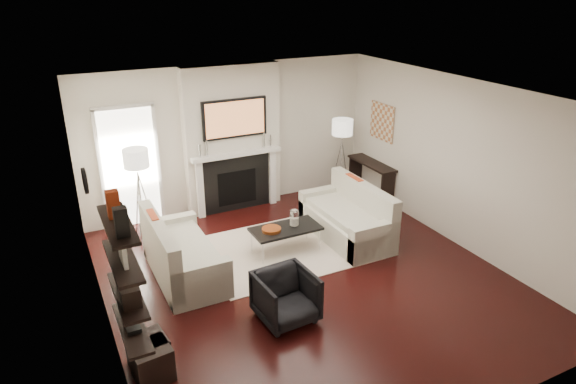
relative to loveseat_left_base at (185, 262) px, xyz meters
name	(u,v)px	position (x,y,z in m)	size (l,w,h in m)	color
room_envelope	(308,194)	(1.55, -0.89, 1.14)	(6.00, 6.00, 6.00)	black
chimney_breast	(232,139)	(1.55, 1.99, 1.14)	(1.80, 0.25, 2.70)	silver
fireplace_surround	(237,184)	(1.55, 1.85, 0.31)	(1.30, 0.02, 1.04)	black
firebox	(237,187)	(1.55, 1.85, 0.24)	(0.75, 0.02, 0.65)	black
mantel_pilaster_l	(200,189)	(0.83, 1.82, 0.34)	(0.12, 0.08, 1.10)	white
mantel_pilaster_r	(272,177)	(2.27, 1.82, 0.34)	(0.12, 0.08, 1.10)	white
mantel_shelf	(237,154)	(1.55, 1.80, 0.91)	(1.70, 0.18, 0.07)	white
tv_body	(235,118)	(1.55, 1.83, 1.57)	(1.20, 0.06, 0.70)	black
tv_screen	(235,119)	(1.55, 1.80, 1.57)	(1.10, 0.01, 0.62)	#BF723F
candlestick_l_tall	(207,148)	(1.00, 1.81, 1.09)	(0.04, 0.04, 0.30)	silver
candlestick_l_short	(200,151)	(0.87, 1.81, 1.06)	(0.04, 0.04, 0.24)	silver
candlestick_r_tall	(264,140)	(2.10, 1.81, 1.09)	(0.04, 0.04, 0.30)	silver
candlestick_r_short	(270,141)	(2.23, 1.81, 1.06)	(0.04, 0.04, 0.24)	silver
hallway_panel	(130,168)	(-0.30, 2.09, 0.84)	(0.90, 0.02, 2.10)	white
door_trim_l	(101,173)	(-0.78, 2.07, 0.84)	(0.06, 0.06, 2.16)	white
door_trim_r	(158,165)	(0.18, 2.07, 0.84)	(0.06, 0.06, 2.16)	white
door_trim_top	(123,107)	(-0.30, 2.07, 1.92)	(1.02, 0.06, 0.06)	white
rug	(284,249)	(1.65, 0.06, -0.20)	(2.60, 2.00, 0.01)	beige
loveseat_left_base	(185,262)	(0.00, 0.00, 0.00)	(0.85, 1.80, 0.42)	beige
loveseat_left_back	(160,248)	(-0.33, 0.00, 0.32)	(0.18, 1.80, 0.80)	beige
loveseat_left_arm_n	(201,284)	(0.00, -0.81, 0.09)	(0.85, 0.18, 0.60)	beige
loveseat_left_arm_s	(170,234)	(0.00, 0.81, 0.09)	(0.85, 0.18, 0.60)	beige
loveseat_left_cushion	(187,246)	(0.05, 0.00, 0.26)	(0.63, 1.44, 0.10)	beige
pillow_left_orange	(154,227)	(-0.33, 0.30, 0.52)	(0.10, 0.42, 0.42)	#AD3615
pillow_left_charcoal	(164,245)	(-0.33, -0.30, 0.51)	(0.10, 0.40, 0.40)	black
loveseat_right_base	(345,226)	(2.76, -0.04, 0.00)	(0.85, 1.80, 0.42)	beige
loveseat_right_back	(363,205)	(3.10, -0.04, 0.32)	(0.18, 1.80, 0.80)	beige
loveseat_right_arm_n	(374,242)	(2.76, -0.85, 0.09)	(0.85, 0.18, 0.60)	beige
loveseat_right_arm_s	(321,204)	(2.76, 0.77, 0.09)	(0.85, 0.18, 0.60)	beige
loveseat_right_cushion	(344,213)	(2.71, -0.04, 0.26)	(0.63, 1.44, 0.10)	beige
pillow_right_orange	(354,188)	(3.10, 0.26, 0.52)	(0.10, 0.42, 0.42)	#AD3615
pillow_right_charcoal	(374,201)	(3.10, -0.34, 0.51)	(0.10, 0.40, 0.40)	black
coffee_table	(286,229)	(1.65, -0.02, 0.19)	(1.10, 0.55, 0.04)	black
coffee_leg_nw	(263,254)	(1.15, -0.24, -0.02)	(0.02, 0.02, 0.38)	silver
coffee_leg_ne	(320,240)	(2.15, -0.24, -0.02)	(0.02, 0.02, 0.38)	silver
coffee_leg_sw	(252,241)	(1.15, 0.20, -0.02)	(0.02, 0.02, 0.38)	silver
coffee_leg_se	(307,229)	(2.15, 0.20, -0.02)	(0.02, 0.02, 0.38)	silver
hurricane_glass	(294,218)	(1.80, -0.02, 0.35)	(0.14, 0.14, 0.25)	white
hurricane_candle	(294,222)	(1.80, -0.02, 0.29)	(0.10, 0.10, 0.14)	white
copper_bowl	(271,230)	(1.40, -0.02, 0.24)	(0.30, 0.30, 0.05)	#9D451A
armchair	(286,295)	(0.86, -1.62, 0.15)	(0.70, 0.66, 0.72)	black
lamp_left_post	(142,207)	(-0.30, 1.39, 0.39)	(0.02, 0.02, 1.20)	silver
lamp_left_shade	(136,158)	(-0.30, 1.39, 1.24)	(0.40, 0.40, 0.30)	white
lamp_left_leg_a	(148,206)	(-0.19, 1.39, 0.39)	(0.02, 0.02, 1.25)	silver
lamp_left_leg_b	(137,206)	(-0.35, 1.48, 0.39)	(0.02, 0.02, 1.25)	silver
lamp_left_leg_c	(140,210)	(-0.35, 1.29, 0.39)	(0.02, 0.02, 1.25)	silver
lamp_right_post	(341,169)	(3.60, 1.49, 0.39)	(0.02, 0.02, 1.20)	silver
lamp_right_shade	(342,127)	(3.60, 1.49, 1.24)	(0.40, 0.40, 0.30)	white
lamp_right_leg_a	(345,168)	(3.71, 1.49, 0.39)	(0.02, 0.02, 1.25)	silver
lamp_right_leg_b	(336,168)	(3.55, 1.59, 0.39)	(0.02, 0.02, 1.25)	silver
lamp_right_leg_c	(341,171)	(3.55, 1.39, 0.39)	(0.02, 0.02, 1.25)	silver
console_top	(372,163)	(4.12, 1.18, 0.52)	(0.35, 1.20, 0.04)	black
console_leg_n	(388,191)	(4.12, 0.63, 0.14)	(0.30, 0.04, 0.71)	black
console_leg_s	(355,173)	(4.12, 1.73, 0.14)	(0.30, 0.04, 0.71)	black
wall_art	(382,122)	(4.28, 1.16, 1.34)	(0.03, 0.70, 0.70)	tan
shelf_bottom	(132,327)	(-1.07, -1.89, 0.49)	(0.25, 1.00, 0.04)	black
shelf_lower	(128,295)	(-1.07, -1.89, 0.89)	(0.25, 1.00, 0.04)	black
shelf_upper	(123,261)	(-1.07, -1.89, 1.29)	(0.25, 1.00, 0.04)	black
shelf_top	(118,224)	(-1.07, -1.89, 1.69)	(0.25, 1.00, 0.04)	black
decor_magfile_a	(121,222)	(-1.07, -2.20, 1.85)	(0.12, 0.10, 0.28)	black
decor_magfile_b	(113,204)	(-1.07, -1.75, 1.85)	(0.12, 0.10, 0.28)	#AD3615
decor_frame_a	(123,253)	(-1.07, -1.96, 1.42)	(0.04, 0.30, 0.22)	white
decor_frame_b	(116,238)	(-1.07, -1.59, 1.40)	(0.04, 0.22, 0.18)	black
decor_wine_rack	(130,295)	(-1.07, -2.07, 1.01)	(0.18, 0.25, 0.20)	black
decor_box_small	(124,282)	(-1.07, -1.75, 0.97)	(0.15, 0.12, 0.12)	black
decor_books	(133,327)	(-1.07, -1.95, 0.53)	(0.14, 0.20, 0.05)	black
decor_box_tall	(127,306)	(-1.07, -1.63, 0.60)	(0.10, 0.10, 0.18)	white
clock_rim	(85,181)	(-1.18, 0.01, 1.49)	(0.34, 0.34, 0.04)	black
clock_face	(87,181)	(-1.15, 0.01, 1.49)	(0.29, 0.29, 0.01)	white
ottoman_near	(149,353)	(-0.92, -1.74, -0.01)	(0.40, 0.40, 0.40)	black
ottoman_far	(152,362)	(-0.92, -1.90, -0.01)	(0.40, 0.40, 0.40)	black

